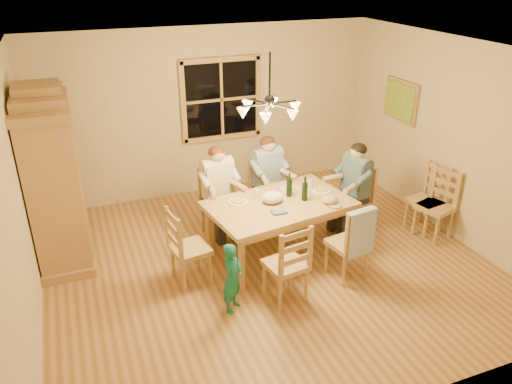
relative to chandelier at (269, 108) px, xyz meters
name	(u,v)px	position (x,y,z in m)	size (l,w,h in m)	color
floor	(268,263)	(0.00, 0.00, -2.08)	(5.50, 5.50, 0.00)	brown
ceiling	(270,52)	(0.00, 0.00, 0.62)	(5.50, 5.00, 0.02)	white
wall_back	(209,112)	(0.00, 2.50, -0.73)	(5.50, 0.02, 2.70)	#C2AC89
wall_left	(17,206)	(-2.75, 0.00, -0.73)	(0.02, 5.00, 2.70)	#C2AC89
wall_right	(454,140)	(2.75, 0.00, -0.73)	(0.02, 5.00, 2.70)	#C2AC89
window	(221,99)	(0.20, 2.47, -0.53)	(1.30, 0.06, 1.30)	black
painting	(401,101)	(2.71, 1.20, -0.48)	(0.06, 0.78, 0.64)	#9E7344
chandelier	(269,108)	(0.00, 0.00, 0.00)	(0.77, 0.68, 0.71)	black
armoire	(55,182)	(-2.42, 1.18, -1.02)	(0.66, 1.40, 2.30)	#9E7344
dining_table	(279,209)	(0.23, 0.19, -1.42)	(1.97, 1.38, 0.76)	#B1794F
chair_far_left	(219,215)	(-0.35, 0.96, -1.77)	(0.50, 0.48, 0.99)	tan
chair_far_right	(268,202)	(0.45, 1.09, -1.77)	(0.50, 0.48, 0.99)	tan
chair_near_left	(285,275)	(-0.08, -0.73, -1.77)	(0.50, 0.48, 0.99)	tan
chair_near_right	(347,254)	(0.81, -0.59, -1.77)	(0.50, 0.48, 0.99)	tan
chair_end_left	(191,259)	(-1.01, -0.01, -1.77)	(0.48, 0.50, 0.99)	tan
chair_end_right	(352,211)	(1.48, 0.38, -1.77)	(0.48, 0.50, 0.99)	tan
adult_woman	(218,180)	(-0.35, 0.96, -1.24)	(0.44, 0.47, 0.87)	beige
adult_plaid_man	(268,169)	(0.45, 1.09, -1.24)	(0.44, 0.47, 0.87)	navy
adult_slate_man	(355,177)	(1.48, 0.38, -1.24)	(0.47, 0.44, 0.87)	#465C71
towel	(360,233)	(0.84, -0.78, -1.38)	(0.38, 0.10, 0.58)	#95A6CA
wine_bottle_a	(289,185)	(0.43, 0.31, -1.15)	(0.08, 0.08, 0.33)	black
wine_bottle_b	(305,189)	(0.56, 0.13, -1.15)	(0.08, 0.08, 0.33)	black
plate_woman	(238,202)	(-0.27, 0.38, -1.31)	(0.26, 0.26, 0.02)	white
plate_plaid	(290,188)	(0.53, 0.52, -1.31)	(0.26, 0.26, 0.02)	white
plate_slate	(321,191)	(0.90, 0.29, -1.31)	(0.26, 0.26, 0.02)	white
wine_glass_a	(257,195)	(-0.01, 0.36, -1.25)	(0.06, 0.06, 0.14)	silver
wine_glass_b	(310,184)	(0.79, 0.41, -1.25)	(0.06, 0.06, 0.14)	silver
cap	(330,199)	(0.82, -0.07, -1.26)	(0.20, 0.20, 0.11)	tan
napkin	(279,212)	(0.11, -0.08, -1.30)	(0.18, 0.14, 0.03)	#536098
cloth_bundle	(272,197)	(0.15, 0.21, -1.24)	(0.28, 0.22, 0.15)	beige
child	(232,278)	(-0.72, -0.71, -1.66)	(0.31, 0.20, 0.84)	#197466
chair_spare_front	(424,211)	(2.45, 0.01, -1.77)	(0.49, 0.51, 0.99)	tan
chair_spare_back	(433,217)	(2.45, -0.19, -1.77)	(0.53, 0.54, 0.99)	tan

